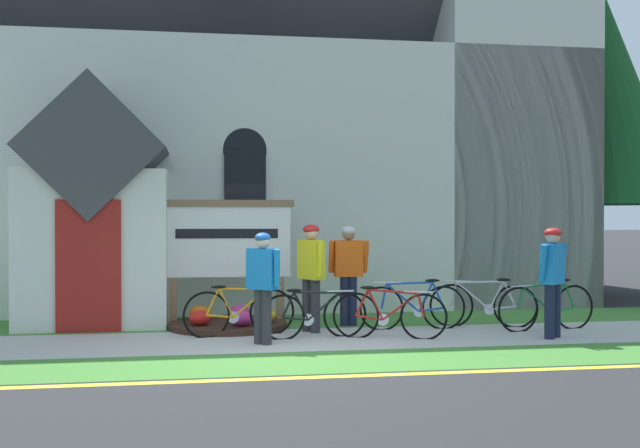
# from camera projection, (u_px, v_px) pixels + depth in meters

# --- Properties ---
(ground) EXTENTS (140.00, 140.00, 0.00)m
(ground) POSITION_uv_depth(u_px,v_px,m) (263.00, 316.00, 14.01)
(ground) COLOR #2B2B2D
(sidewalk_slab) EXTENTS (32.00, 2.02, 0.01)m
(sidewalk_slab) POSITION_uv_depth(u_px,v_px,m) (257.00, 341.00, 11.25)
(sidewalk_slab) COLOR #B7B5AD
(sidewalk_slab) RESTS_ON ground
(grass_verge) EXTENTS (32.00, 1.46, 0.01)m
(grass_verge) POSITION_uv_depth(u_px,v_px,m) (269.00, 364.00, 9.53)
(grass_verge) COLOR #427F33
(grass_verge) RESTS_ON ground
(church_lawn) EXTENTS (24.00, 1.83, 0.01)m
(church_lawn) POSITION_uv_depth(u_px,v_px,m) (248.00, 322.00, 13.15)
(church_lawn) COLOR #427F33
(church_lawn) RESTS_ON ground
(curb_paint_stripe) EXTENTS (28.00, 0.16, 0.01)m
(curb_paint_stripe) POSITION_uv_depth(u_px,v_px,m) (276.00, 379.00, 8.66)
(curb_paint_stripe) COLOR yellow
(curb_paint_stripe) RESTS_ON ground
(church_building) EXTENTS (14.74, 12.38, 14.90)m
(church_building) POSITION_uv_depth(u_px,v_px,m) (250.00, 84.00, 18.93)
(church_building) COLOR silver
(church_building) RESTS_ON ground
(church_sign) EXTENTS (2.26, 0.22, 2.11)m
(church_sign) POSITION_uv_depth(u_px,v_px,m) (227.00, 242.00, 12.85)
(church_sign) COLOR #7F6047
(church_sign) RESTS_ON ground
(flower_bed) EXTENTS (1.93, 1.93, 0.34)m
(flower_bed) POSITION_uv_depth(u_px,v_px,m) (228.00, 322.00, 12.50)
(flower_bed) COLOR #382319
(flower_bed) RESTS_ON ground
(bicycle_black) EXTENTS (1.73, 0.38, 0.81)m
(bicycle_black) POSITION_uv_depth(u_px,v_px,m) (239.00, 312.00, 11.69)
(bicycle_black) COLOR black
(bicycle_black) RESTS_ON ground
(bicycle_yellow) EXTENTS (1.65, 0.57, 0.81)m
(bicycle_yellow) POSITION_uv_depth(u_px,v_px,m) (389.00, 314.00, 11.44)
(bicycle_yellow) COLOR black
(bicycle_yellow) RESTS_ON ground
(bicycle_silver) EXTENTS (1.76, 0.31, 0.84)m
(bicycle_silver) POSITION_uv_depth(u_px,v_px,m) (547.00, 307.00, 12.26)
(bicycle_silver) COLOR black
(bicycle_silver) RESTS_ON ground
(bicycle_orange) EXTENTS (1.67, 0.29, 0.78)m
(bicycle_orange) POSITION_uv_depth(u_px,v_px,m) (314.00, 314.00, 11.49)
(bicycle_orange) COLOR black
(bicycle_orange) RESTS_ON ground
(bicycle_blue) EXTENTS (1.70, 0.56, 0.83)m
(bicycle_blue) POSITION_uv_depth(u_px,v_px,m) (484.00, 304.00, 12.65)
(bicycle_blue) COLOR black
(bicycle_blue) RESTS_ON ground
(bicycle_green) EXTENTS (1.75, 0.13, 0.84)m
(bicycle_green) POSITION_uv_depth(u_px,v_px,m) (413.00, 306.00, 12.36)
(bicycle_green) COLOR black
(bicycle_green) RESTS_ON ground
(cyclist_in_yellow_jersey) EXTENTS (0.56, 0.52, 1.66)m
(cyclist_in_yellow_jersey) POSITION_uv_depth(u_px,v_px,m) (553.00, 274.00, 11.46)
(cyclist_in_yellow_jersey) COLOR #191E38
(cyclist_in_yellow_jersey) RESTS_ON ground
(cyclist_in_white_jersey) EXTENTS (0.40, 0.69, 1.71)m
(cyclist_in_white_jersey) POSITION_uv_depth(u_px,v_px,m) (311.00, 269.00, 12.04)
(cyclist_in_white_jersey) COLOR #2D2D33
(cyclist_in_white_jersey) RESTS_ON ground
(cyclist_in_blue_jersey) EXTENTS (0.47, 0.60, 1.61)m
(cyclist_in_blue_jersey) POSITION_uv_depth(u_px,v_px,m) (263.00, 280.00, 10.91)
(cyclist_in_blue_jersey) COLOR #2D2D33
(cyclist_in_blue_jersey) RESTS_ON ground
(cyclist_in_red_jersey) EXTENTS (0.65, 0.30, 1.67)m
(cyclist_in_red_jersey) POSITION_uv_depth(u_px,v_px,m) (348.00, 267.00, 12.77)
(cyclist_in_red_jersey) COLOR #191E38
(cyclist_in_red_jersey) RESTS_ON ground
(roadside_conifer) EXTENTS (4.27, 4.27, 7.88)m
(roadside_conifer) POSITION_uv_depth(u_px,v_px,m) (587.00, 79.00, 17.51)
(roadside_conifer) COLOR #3D2D1E
(roadside_conifer) RESTS_ON ground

